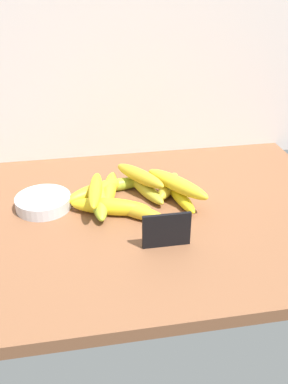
{
  "coord_description": "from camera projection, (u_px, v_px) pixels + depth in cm",
  "views": [
    {
      "loc": [
        -14.95,
        -92.99,
        62.05
      ],
      "look_at": [
        2.09,
        2.41,
        8.0
      ],
      "focal_mm": 40.77,
      "sensor_mm": 36.0,
      "label": 1
    }
  ],
  "objects": [
    {
      "name": "banana_5",
      "position": [
        145.0,
        189.0,
        1.19
      ],
      "size": [
        9.49,
        18.53,
        3.63
      ],
      "primitive_type": "ellipsoid",
      "rotation": [
        0.0,
        0.0,
        1.91
      ],
      "color": "gold",
      "rests_on": "counter_top"
    },
    {
      "name": "banana_6",
      "position": [
        118.0,
        185.0,
        1.21
      ],
      "size": [
        20.21,
        6.33,
        3.38
      ],
      "primitive_type": "ellipsoid",
      "rotation": [
        0.0,
        0.0,
        0.15
      ],
      "color": "#98B730",
      "rests_on": "counter_top"
    },
    {
      "name": "banana_11",
      "position": [
        177.0,
        184.0,
        1.14
      ],
      "size": [
        14.93,
        19.72,
        4.09
      ],
      "primitive_type": "ellipsoid",
      "rotation": [
        0.0,
        0.0,
        5.29
      ],
      "color": "yellow",
      "rests_on": "banana_3"
    },
    {
      "name": "banana_9",
      "position": [
        95.0,
        190.0,
        1.1
      ],
      "size": [
        5.75,
        18.32,
        3.35
      ],
      "primitive_type": "ellipsoid",
      "rotation": [
        0.0,
        0.0,
        4.58
      ],
      "color": "yellow",
      "rests_on": "banana_1"
    },
    {
      "name": "banana_2",
      "position": [
        96.0,
        191.0,
        1.17
      ],
      "size": [
        17.93,
        12.46,
        4.32
      ],
      "primitive_type": "ellipsoid",
      "rotation": [
        0.0,
        0.0,
        3.64
      ],
      "color": "yellow",
      "rests_on": "counter_top"
    },
    {
      "name": "banana_7",
      "position": [
        136.0,
        211.0,
        1.09
      ],
      "size": [
        15.29,
        13.21,
        3.6
      ],
      "primitive_type": "ellipsoid",
      "rotation": [
        0.0,
        0.0,
        5.61
      ],
      "color": "gold",
      "rests_on": "counter_top"
    },
    {
      "name": "counter_top",
      "position": [
        138.0,
        219.0,
        1.12
      ],
      "size": [
        110.0,
        76.0,
        3.0
      ],
      "primitive_type": "cube",
      "color": "brown",
      "rests_on": "ground"
    },
    {
      "name": "banana_0",
      "position": [
        110.0,
        207.0,
        1.1
      ],
      "size": [
        20.98,
        10.59,
        4.37
      ],
      "primitive_type": "ellipsoid",
      "rotation": [
        0.0,
        0.0,
        2.82
      ],
      "color": "yellow",
      "rests_on": "counter_top"
    },
    {
      "name": "banana_3",
      "position": [
        179.0,
        195.0,
        1.16
      ],
      "size": [
        6.36,
        19.23,
        3.36
      ],
      "primitive_type": "ellipsoid",
      "rotation": [
        0.0,
        0.0,
        4.87
      ],
      "color": "yellow",
      "rests_on": "counter_top"
    },
    {
      "name": "chalkboard_sign",
      "position": [
        166.0,
        231.0,
        0.97
      ],
      "size": [
        11.0,
        1.8,
        8.4
      ],
      "color": "black",
      "rests_on": "counter_top"
    },
    {
      "name": "banana_4",
      "position": [
        109.0,
        190.0,
        1.18
      ],
      "size": [
        7.84,
        20.33,
        3.72
      ],
      "primitive_type": "ellipsoid",
      "rotation": [
        0.0,
        0.0,
        1.36
      ],
      "color": "yellow",
      "rests_on": "counter_top"
    },
    {
      "name": "fruit_bowl",
      "position": [
        43.0,
        202.0,
        1.13
      ],
      "size": [
        14.28,
        14.28,
        3.21
      ],
      "primitive_type": "cylinder",
      "color": "silver",
      "rests_on": "counter_top"
    },
    {
      "name": "banana_1",
      "position": [
        99.0,
        200.0,
        1.13
      ],
      "size": [
        4.56,
        20.05,
        4.19
      ],
      "primitive_type": "ellipsoid",
      "rotation": [
        0.0,
        0.0,
        4.69
      ],
      "color": "#A1C031",
      "rests_on": "counter_top"
    },
    {
      "name": "back_wall",
      "position": [
        115.0,
        54.0,
        1.29
      ],
      "size": [
        130.0,
        2.0,
        70.0
      ],
      "primitive_type": "cube",
      "color": "silver",
      "rests_on": "ground"
    },
    {
      "name": "banana_8",
      "position": [
        168.0,
        186.0,
        1.2
      ],
      "size": [
        10.65,
        15.04,
        3.75
      ],
      "primitive_type": "ellipsoid",
      "rotation": [
        0.0,
        0.0,
        4.2
      ],
      "color": "gold",
      "rests_on": "counter_top"
    },
    {
      "name": "banana_10",
      "position": [
        140.0,
        176.0,
        1.18
      ],
      "size": [
        13.09,
        16.79,
        3.76
      ],
      "primitive_type": "ellipsoid",
      "rotation": [
        0.0,
        0.0,
        2.17
      ],
      "color": "gold",
      "rests_on": "banana_5"
    }
  ]
}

